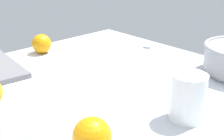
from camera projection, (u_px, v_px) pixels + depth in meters
ground_plane at (119, 109)px, 77.67cm from camera, size 114.80×97.00×3.00cm
juice_glass at (188, 99)px, 68.50cm from camera, size 8.16×8.16×11.10cm
loose_orange_0 at (42, 44)px, 112.67cm from camera, size 7.17×7.17×7.17cm
loose_orange_1 at (92, 136)px, 57.13cm from camera, size 7.62×7.62×7.62cm
spoon at (157, 48)px, 118.41cm from camera, size 15.23×9.19×1.00cm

